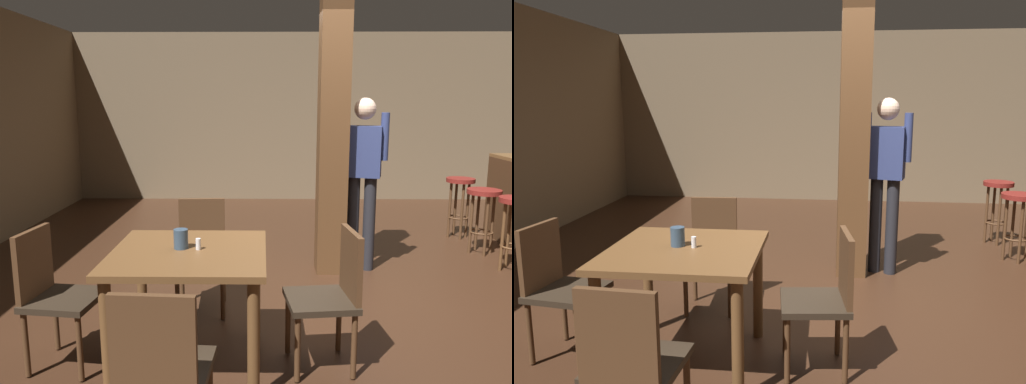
# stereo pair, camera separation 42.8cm
# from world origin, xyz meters

# --- Properties ---
(ground_plane) EXTENTS (10.80, 10.80, 0.00)m
(ground_plane) POSITION_xyz_m (0.00, 0.00, 0.00)
(ground_plane) COLOR #382114
(wall_back) EXTENTS (8.00, 0.10, 2.80)m
(wall_back) POSITION_xyz_m (0.00, 4.50, 1.40)
(wall_back) COLOR #756047
(wall_back) RESTS_ON ground_plane
(pillar) EXTENTS (0.28, 0.28, 2.80)m
(pillar) POSITION_xyz_m (-0.12, 0.75, 1.40)
(pillar) COLOR brown
(pillar) RESTS_ON ground_plane
(dining_table) EXTENTS (0.96, 0.96, 0.78)m
(dining_table) POSITION_xyz_m (-1.25, -1.10, 0.65)
(dining_table) COLOR brown
(dining_table) RESTS_ON ground_plane
(chair_south) EXTENTS (0.44, 0.44, 0.89)m
(chair_south) POSITION_xyz_m (-1.26, -2.01, 0.51)
(chair_south) COLOR #2D2319
(chair_south) RESTS_ON ground_plane
(chair_east) EXTENTS (0.47, 0.47, 0.89)m
(chair_east) POSITION_xyz_m (-0.36, -1.09, 0.51)
(chair_east) COLOR #2D2319
(chair_east) RESTS_ON ground_plane
(chair_north) EXTENTS (0.44, 0.44, 0.89)m
(chair_north) POSITION_xyz_m (-1.29, -0.18, 0.51)
(chair_north) COLOR #2D2319
(chair_north) RESTS_ON ground_plane
(chair_west) EXTENTS (0.47, 0.47, 0.89)m
(chair_west) POSITION_xyz_m (-2.13, -1.10, 0.51)
(chair_west) COLOR #2D2319
(chair_west) RESTS_ON ground_plane
(napkin_cup) EXTENTS (0.09, 0.09, 0.12)m
(napkin_cup) POSITION_xyz_m (-1.31, -1.06, 0.84)
(napkin_cup) COLOR #33475B
(napkin_cup) RESTS_ON dining_table
(salt_shaker) EXTENTS (0.03, 0.03, 0.07)m
(salt_shaker) POSITION_xyz_m (-1.20, -1.08, 0.81)
(salt_shaker) COLOR silver
(salt_shaker) RESTS_ON dining_table
(standing_person) EXTENTS (0.47, 0.29, 1.72)m
(standing_person) POSITION_xyz_m (0.20, 0.82, 1.00)
(standing_person) COLOR navy
(standing_person) RESTS_ON ground_plane
(bar_stool_mid) EXTENTS (0.36, 0.36, 0.73)m
(bar_stool_mid) POSITION_xyz_m (1.65, 1.35, 0.55)
(bar_stool_mid) COLOR maroon
(bar_stool_mid) RESTS_ON ground_plane
(bar_stool_far) EXTENTS (0.34, 0.34, 0.75)m
(bar_stool_far) POSITION_xyz_m (1.65, 2.02, 0.56)
(bar_stool_far) COLOR maroon
(bar_stool_far) RESTS_ON ground_plane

